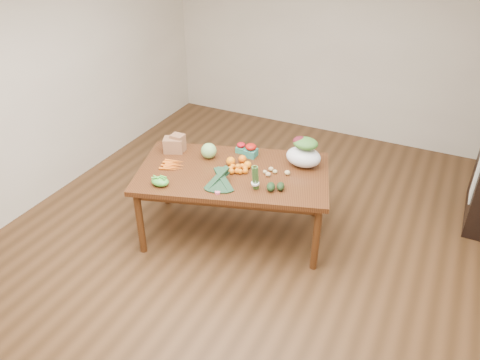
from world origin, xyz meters
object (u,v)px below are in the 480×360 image
at_px(cabbage, 209,151).
at_px(asparagus_bundle, 255,178).
at_px(dining_table, 233,203).
at_px(mandarin_cluster, 238,168).
at_px(paper_bag, 173,144).
at_px(kale_bunch, 219,180).
at_px(salad_bag, 304,153).

xyz_separation_m(cabbage, asparagus_bundle, (0.68, -0.34, 0.05)).
height_order(dining_table, cabbage, cabbage).
bearing_deg(mandarin_cluster, cabbage, 162.58).
bearing_deg(mandarin_cluster, dining_table, -162.35).
relative_size(paper_bag, asparagus_bundle, 1.06).
relative_size(kale_bunch, asparagus_bundle, 1.60).
xyz_separation_m(paper_bag, kale_bunch, (0.77, -0.41, -0.01)).
relative_size(dining_table, asparagus_bundle, 7.42).
distance_m(kale_bunch, salad_bag, 0.92).
height_order(dining_table, salad_bag, salad_bag).
bearing_deg(salad_bag, kale_bunch, -127.44).
bearing_deg(mandarin_cluster, salad_bag, 36.56).
distance_m(asparagus_bundle, salad_bag, 0.66).
relative_size(cabbage, salad_bag, 0.45).
distance_m(dining_table, salad_bag, 0.87).
bearing_deg(paper_bag, cabbage, 6.46).
bearing_deg(paper_bag, kale_bunch, -28.40).
bearing_deg(mandarin_cluster, paper_bag, 174.32).
height_order(cabbage, mandarin_cluster, cabbage).
bearing_deg(kale_bunch, asparagus_bundle, 3.87).
height_order(paper_bag, kale_bunch, paper_bag).
bearing_deg(cabbage, asparagus_bundle, -26.60).
height_order(paper_bag, salad_bag, salad_bag).
bearing_deg(salad_bag, cabbage, -163.76).
xyz_separation_m(kale_bunch, salad_bag, (0.56, 0.73, 0.06)).
relative_size(dining_table, cabbage, 11.61).
distance_m(paper_bag, cabbage, 0.40).
height_order(cabbage, asparagus_bundle, asparagus_bundle).
distance_m(dining_table, kale_bunch, 0.56).
bearing_deg(mandarin_cluster, asparagus_bundle, -37.36).
relative_size(dining_table, kale_bunch, 4.64).
bearing_deg(salad_bag, mandarin_cluster, -143.44).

